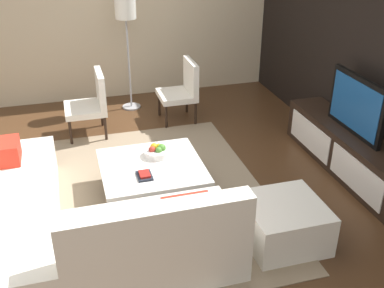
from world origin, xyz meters
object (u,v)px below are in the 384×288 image
Objects in this scene: fruit_bowl at (157,151)px; book_stack at (144,175)px; media_console at (348,151)px; television at (357,105)px; coffee_table at (152,179)px; floor_lamp at (126,15)px; sectional_couch at (58,222)px; ottoman at (283,223)px; accent_chair_near at (92,101)px; accent_chair_far at (183,87)px.

book_stack is (0.40, -0.22, -0.03)m from fruit_bowl.
television reaches higher than media_console.
floor_lamp reaches higher than coffee_table.
sectional_couch is 1.42× the size of floor_lamp.
fruit_bowl is at bearing 151.31° from book_stack.
fruit_bowl reaches higher than book_stack.
television is at bearing 39.29° from floor_lamp.
floor_lamp is at bearing 159.64° from sectional_couch.
ottoman is (0.97, -1.29, -0.05)m from media_console.
media_console is at bearing 126.88° from ottoman.
sectional_couch is at bearing -102.93° from ottoman.
accent_chair_near is (-1.71, -0.45, 0.29)m from coffee_table.
coffee_table is at bearing 122.09° from sectional_couch.
ottoman is (2.77, 1.46, -0.29)m from accent_chair_near.
television is 2.25m from fruit_bowl.
accent_chair_near is (-1.81, -2.75, 0.24)m from media_console.
media_console is 2.47× the size of accent_chair_far.
coffee_table is at bearing -17.35° from accent_chair_far.
coffee_table is 5.20× the size of book_stack.
accent_chair_near reaches higher than coffee_table.
fruit_bowl is at bearing -144.10° from ottoman.
floor_lamp is at bearing -140.71° from media_console.
media_console is at bearing 39.29° from floor_lamp.
coffee_table is 0.31m from book_stack.
ottoman is at bearing 32.83° from accent_chair_near.
television is 4.72× the size of book_stack.
accent_chair_far is (0.65, 0.66, -0.91)m from floor_lamp.
coffee_table is at bearing -4.04° from floor_lamp.
floor_lamp is at bearing -140.71° from television.
fruit_bowl is at bearing -1.83° from floor_lamp.
coffee_table is 0.63× the size of floor_lamp.
floor_lamp is 3.85m from ottoman.
ottoman is 3.46× the size of book_stack.
accent_chair_far is at bearing -176.61° from ottoman.
sectional_couch reaches higher than fruit_bowl.
media_console is at bearing 87.51° from coffee_table.
television is at bearing 61.76° from accent_chair_near.
television is 2.45m from book_stack.
ottoman is at bearing 13.14° from floor_lamp.
television is 0.91× the size of coffee_table.
media_console is at bearing 82.66° from fruit_bowl.
book_stack is (0.11, -2.41, -0.43)m from television.
television reaches higher than ottoman.
floor_lamp is 1.93× the size of accent_chair_far.
ottoman is at bearing 10.36° from accent_chair_far.
sectional_couch is at bearing -81.11° from television.
book_stack is at bearing 114.85° from sectional_couch.
accent_chair_near is at bearing -159.95° from fruit_bowl.
ottoman is at bearing 35.90° from fruit_bowl.
sectional_couch reaches higher than media_console.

